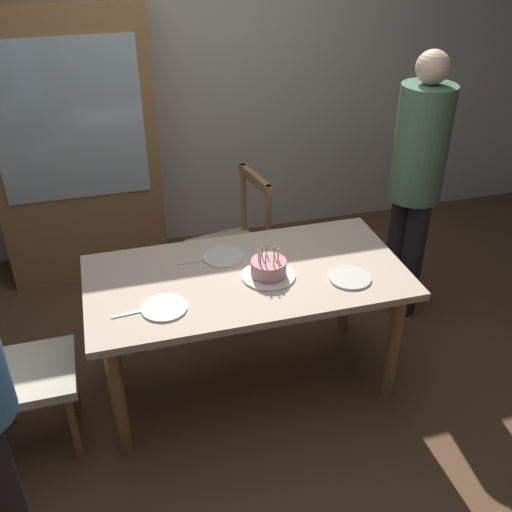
% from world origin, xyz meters
% --- Properties ---
extents(ground, '(6.40, 6.40, 0.00)m').
position_xyz_m(ground, '(0.00, 0.00, 0.00)').
color(ground, brown).
extents(back_wall, '(6.40, 0.10, 2.60)m').
position_xyz_m(back_wall, '(0.00, 1.85, 1.30)').
color(back_wall, beige).
rests_on(back_wall, ground).
extents(dining_table, '(1.66, 0.84, 0.75)m').
position_xyz_m(dining_table, '(0.00, 0.00, 0.65)').
color(dining_table, beige).
rests_on(dining_table, ground).
extents(birthday_cake, '(0.28, 0.28, 0.16)m').
position_xyz_m(birthday_cake, '(0.10, -0.05, 0.79)').
color(birthday_cake, silver).
rests_on(birthday_cake, dining_table).
extents(plate_near_celebrant, '(0.22, 0.22, 0.01)m').
position_xyz_m(plate_near_celebrant, '(-0.46, -0.19, 0.76)').
color(plate_near_celebrant, silver).
rests_on(plate_near_celebrant, dining_table).
extents(plate_far_side, '(0.22, 0.22, 0.01)m').
position_xyz_m(plate_far_side, '(-0.08, 0.19, 0.76)').
color(plate_far_side, silver).
rests_on(plate_far_side, dining_table).
extents(plate_near_guest, '(0.22, 0.22, 0.01)m').
position_xyz_m(plate_near_guest, '(0.50, -0.19, 0.76)').
color(plate_near_guest, silver).
rests_on(plate_near_guest, dining_table).
extents(fork_near_celebrant, '(0.18, 0.03, 0.01)m').
position_xyz_m(fork_near_celebrant, '(-0.62, -0.19, 0.75)').
color(fork_near_celebrant, silver).
rests_on(fork_near_celebrant, dining_table).
extents(fork_far_side, '(0.18, 0.02, 0.01)m').
position_xyz_m(fork_far_side, '(-0.24, 0.19, 0.75)').
color(fork_far_side, silver).
rests_on(fork_far_side, dining_table).
extents(chair_spindle_back, '(0.51, 0.51, 0.95)m').
position_xyz_m(chair_spindle_back, '(0.10, 0.75, 0.46)').
color(chair_spindle_back, tan).
rests_on(chair_spindle_back, ground).
extents(chair_upholstered, '(0.45, 0.44, 0.95)m').
position_xyz_m(chair_upholstered, '(-1.22, -0.13, 0.53)').
color(chair_upholstered, beige).
rests_on(chair_upholstered, ground).
extents(person_guest, '(0.32, 0.32, 1.72)m').
position_xyz_m(person_guest, '(1.18, 0.43, 0.98)').
color(person_guest, '#262328').
rests_on(person_guest, ground).
extents(china_cabinet, '(1.10, 0.45, 1.90)m').
position_xyz_m(china_cabinet, '(-0.81, 1.56, 0.95)').
color(china_cabinet, '#9E7042').
rests_on(china_cabinet, ground).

